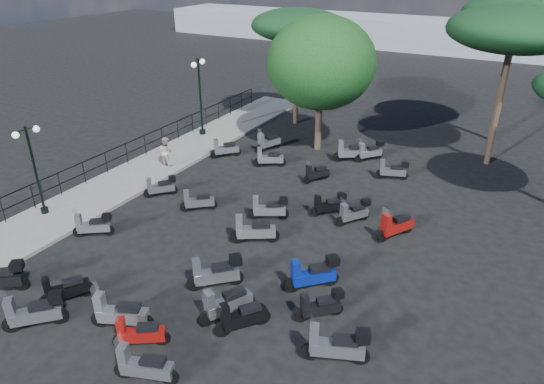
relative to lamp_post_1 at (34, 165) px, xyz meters
The scene contains 37 objects.
ground 7.75m from the lamp_post_1, 16.11° to the left, with size 120.00×120.00×0.00m, color black.
sidewalk 5.55m from the lamp_post_1, 83.10° to the left, with size 3.00×30.00×0.15m, color slate.
railing 5.10m from the lamp_post_1, 98.08° to the left, with size 0.04×26.04×1.10m.
lamp_post_1 is the anchor object (origin of this frame).
lamp_post_2 11.05m from the lamp_post_1, 90.01° to the left, with size 0.46×1.29×4.42m.
pedestrian_far 6.62m from the lamp_post_1, 79.40° to the left, with size 0.72×0.56×1.48m, color beige.
scooter_1 7.36m from the lamp_post_1, 40.13° to the right, with size 1.40×1.41×1.45m.
scooter_2 3.54m from the lamp_post_1, ahead, with size 1.35×1.02×1.24m.
scooter_3 5.16m from the lamp_post_1, 51.10° to the left, with size 1.13×1.19×1.19m.
scooter_4 9.62m from the lamp_post_1, 71.58° to the left, with size 1.22×1.29×1.33m.
scooter_5 10.76m from the lamp_post_1, 57.74° to the left, with size 1.47×0.96×1.31m.
scooter_6 8.57m from the lamp_post_1, 24.27° to the right, with size 1.77×0.95×1.49m.
scooter_7 6.54m from the lamp_post_1, 32.67° to the right, with size 1.01×1.46×1.33m.
scooter_8 6.58m from the lamp_post_1, 32.87° to the left, with size 1.27×1.07×1.25m.
scooter_9 9.49m from the lamp_post_1, 26.98° to the left, with size 1.51×0.98×1.32m.
scooter_10 11.97m from the lamp_post_1, 67.57° to the left, with size 0.85×1.64×1.38m.
scooter_11 9.59m from the lamp_post_1, 23.36° to the right, with size 1.38×0.99×1.27m.
scooter_12 10.79m from the lamp_post_1, 25.62° to the right, with size 1.68×0.80×1.38m.
scooter_13 9.16m from the lamp_post_1, ahead, with size 1.49×1.41×1.49m.
scooter_14 9.16m from the lamp_post_1, 15.49° to the left, with size 1.64×1.10×1.48m.
scooter_15 12.16m from the lamp_post_1, 45.05° to the left, with size 0.87×1.35×1.20m.
scooter_16 15.83m from the lamp_post_1, 51.05° to the left, with size 1.16×1.37×1.31m.
scooter_18 11.08m from the lamp_post_1, ahead, with size 1.12×1.44×1.37m.
scooter_19 10.37m from the lamp_post_1, ahead, with size 1.05×1.68×1.48m.
scooter_20 11.92m from the lamp_post_1, ahead, with size 1.44×1.42×1.47m.
scooter_21 11.94m from the lamp_post_1, 29.20° to the left, with size 1.23×1.17×1.24m.
scooter_22 14.82m from the lamp_post_1, 52.21° to the left, with size 1.62×1.15×1.49m.
scooter_24 12.68m from the lamp_post_1, ahead, with size 1.20×1.19×1.22m.
scooter_25 13.82m from the lamp_post_1, ahead, with size 1.77×0.93×1.47m.
scooter_26 12.87m from the lamp_post_1, 26.12° to the left, with size 1.02×1.35×1.23m.
scooter_27 14.35m from the lamp_post_1, 21.92° to the left, with size 1.06×1.64×1.46m.
scooter_28 15.75m from the lamp_post_1, 42.15° to the left, with size 1.49×0.77×1.24m.
broadleaf_tree 14.40m from the lamp_post_1, 61.30° to the left, with size 5.64×5.64×7.13m.
pine_0 21.76m from the lamp_post_1, 43.88° to the left, with size 6.17×6.17×7.77m.
pine_1 24.45m from the lamp_post_1, 51.10° to the left, with size 5.59×5.59×7.96m.
pine_2 16.73m from the lamp_post_1, 76.74° to the left, with size 5.49×5.49×6.98m.
distant_hills 47.60m from the lamp_post_1, 81.41° to the left, with size 70.00×8.00×3.00m, color gray.
Camera 1 is at (9.64, -12.96, 9.89)m, focal length 32.00 mm.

